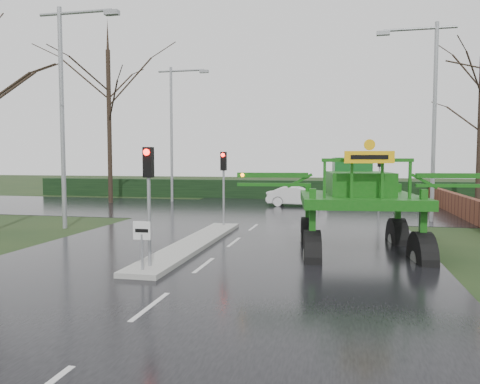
% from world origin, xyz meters
% --- Properties ---
extents(ground, '(140.00, 140.00, 0.00)m').
position_xyz_m(ground, '(0.00, 0.00, 0.00)').
color(ground, black).
rests_on(ground, ground).
extents(road_main, '(14.00, 80.00, 0.02)m').
position_xyz_m(road_main, '(0.00, 10.00, 0.00)').
color(road_main, black).
rests_on(road_main, ground).
extents(road_cross, '(80.00, 12.00, 0.02)m').
position_xyz_m(road_cross, '(0.00, 16.00, 0.01)').
color(road_cross, black).
rests_on(road_cross, ground).
extents(median_island, '(1.20, 10.00, 0.16)m').
position_xyz_m(median_island, '(-1.30, 3.00, 0.09)').
color(median_island, gray).
rests_on(median_island, ground).
extents(hedge_row, '(44.00, 0.90, 1.50)m').
position_xyz_m(hedge_row, '(0.00, 24.00, 0.75)').
color(hedge_row, black).
rests_on(hedge_row, ground).
extents(brick_wall, '(0.40, 20.00, 1.20)m').
position_xyz_m(brick_wall, '(10.50, 16.00, 0.60)').
color(brick_wall, '#592D1E').
rests_on(brick_wall, ground).
extents(keep_left_sign, '(0.50, 0.07, 1.35)m').
position_xyz_m(keep_left_sign, '(-1.30, -1.50, 1.06)').
color(keep_left_sign, gray).
rests_on(keep_left_sign, ground).
extents(traffic_signal_near, '(0.26, 0.33, 3.52)m').
position_xyz_m(traffic_signal_near, '(-1.30, -1.01, 2.59)').
color(traffic_signal_near, gray).
rests_on(traffic_signal_near, ground).
extents(traffic_signal_mid, '(0.26, 0.33, 3.52)m').
position_xyz_m(traffic_signal_mid, '(-1.30, 7.49, 2.59)').
color(traffic_signal_mid, gray).
rests_on(traffic_signal_mid, ground).
extents(traffic_signal_far, '(0.26, 0.33, 3.52)m').
position_xyz_m(traffic_signal_far, '(6.50, 20.01, 2.59)').
color(traffic_signal_far, gray).
rests_on(traffic_signal_far, ground).
extents(street_light_left_near, '(3.85, 0.30, 10.00)m').
position_xyz_m(street_light_left_near, '(-8.19, 6.00, 5.99)').
color(street_light_left_near, gray).
rests_on(street_light_left_near, ground).
extents(street_light_right, '(3.85, 0.30, 10.00)m').
position_xyz_m(street_light_right, '(8.19, 12.00, 5.99)').
color(street_light_right, gray).
rests_on(street_light_right, ground).
extents(street_light_left_far, '(3.85, 0.30, 10.00)m').
position_xyz_m(street_light_left_far, '(-8.19, 20.00, 5.99)').
color(street_light_left_far, gray).
rests_on(street_light_left_far, ground).
extents(tree_left_far, '(7.70, 7.70, 13.26)m').
position_xyz_m(tree_left_far, '(-12.50, 18.00, 7.15)').
color(tree_left_far, black).
rests_on(tree_left_far, ground).
extents(crop_sprayer, '(8.45, 5.68, 4.74)m').
position_xyz_m(crop_sprayer, '(3.07, 1.86, 2.24)').
color(crop_sprayer, black).
rests_on(crop_sprayer, ground).
extents(white_sedan, '(4.12, 1.51, 1.35)m').
position_xyz_m(white_sedan, '(1.06, 18.40, 0.00)').
color(white_sedan, silver).
rests_on(white_sedan, ground).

